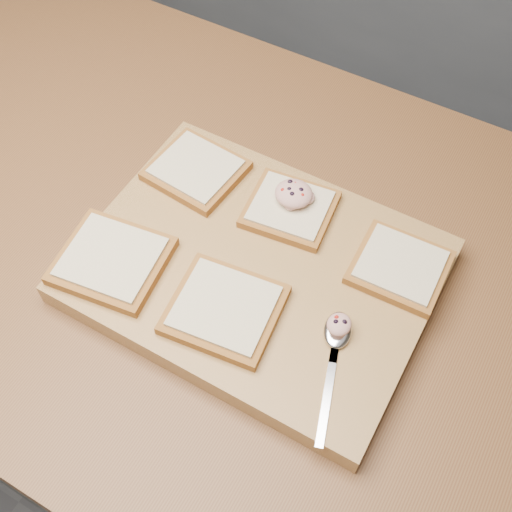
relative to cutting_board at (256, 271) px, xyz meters
The scene contains 11 objects.
ground 0.92m from the cutting_board, 19.75° to the left, with size 4.00×4.00×0.00m, color #515459.
island_counter 0.47m from the cutting_board, 19.75° to the left, with size 2.00×0.80×0.90m.
cutting_board is the anchor object (origin of this frame).
bread_far_left 0.18m from the cutting_board, 148.66° to the left, with size 0.13×0.12×0.02m.
bread_far_center 0.10m from the cutting_board, 90.84° to the left, with size 0.13×0.12×0.02m.
bread_far_right 0.18m from the cutting_board, 26.44° to the left, with size 0.12×0.11×0.02m.
bread_near_left 0.19m from the cutting_board, 150.09° to the right, with size 0.15×0.14×0.02m.
bread_near_center 0.09m from the cutting_board, 88.29° to the right, with size 0.14×0.13×0.02m.
tuna_salad_dollop 0.12m from the cutting_board, 91.28° to the left, with size 0.05×0.05×0.02m.
spoon 0.15m from the cutting_board, 19.76° to the right, with size 0.07×0.17×0.01m.
spoon_salad 0.14m from the cutting_board, 15.69° to the right, with size 0.03×0.03×0.02m.
Camera 1 is at (0.13, -0.43, 1.63)m, focal length 45.00 mm.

